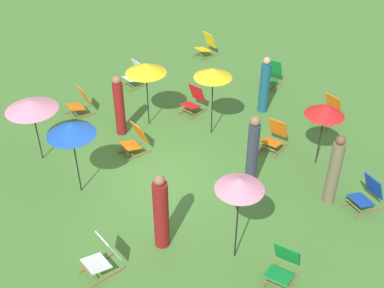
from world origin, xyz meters
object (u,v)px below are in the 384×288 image
(deckchair_1, at_px, (194,100))
(umbrella_2, at_px, (325,110))
(deckchair_7, at_px, (275,136))
(umbrella_1, at_px, (71,129))
(deckchair_4, at_px, (329,111))
(deckchair_9, at_px, (206,46))
(deckchair_10, at_px, (135,140))
(umbrella_5, at_px, (240,184))
(person_4, at_px, (161,213))
(deckchair_13, at_px, (272,74))
(umbrella_3, at_px, (146,68))
(deckchair_11, at_px, (80,102))
(person_2, at_px, (119,106))
(deckchair_12, at_px, (283,266))
(deckchair_3, at_px, (103,256))
(person_0, at_px, (253,152))
(deckchair_2, at_px, (136,75))
(person_1, at_px, (265,86))
(deckchair_5, at_px, (367,194))
(umbrella_0, at_px, (31,105))
(person_3, at_px, (334,171))
(umbrella_4, at_px, (213,73))

(deckchair_1, height_order, umbrella_2, umbrella_2)
(deckchair_7, xyz_separation_m, umbrella_1, (-1.98, -4.67, 1.37))
(deckchair_4, xyz_separation_m, deckchair_9, (-5.55, 0.56, 0.00))
(deckchair_7, xyz_separation_m, deckchair_10, (-2.33, -2.78, 0.00))
(umbrella_5, xyz_separation_m, person_4, (-1.25, -0.85, -1.02))
(deckchair_13, height_order, umbrella_3, umbrella_3)
(umbrella_3, distance_m, umbrella_5, 5.34)
(deckchair_7, xyz_separation_m, deckchair_11, (-4.94, -2.77, 0.00))
(deckchair_4, height_order, person_2, person_2)
(umbrella_2, xyz_separation_m, umbrella_3, (-4.30, -1.96, 0.17))
(deckchair_4, xyz_separation_m, deckchair_12, (2.63, -5.38, 0.00))
(deckchair_3, bearing_deg, deckchair_12, 46.53)
(deckchair_3, bearing_deg, deckchair_7, 97.06)
(umbrella_3, bearing_deg, deckchair_11, -148.27)
(person_0, relative_size, person_4, 1.04)
(deckchair_2, xyz_separation_m, deckchair_10, (2.91, -2.24, 0.00))
(deckchair_10, relative_size, person_1, 0.48)
(deckchair_13, distance_m, umbrella_5, 7.59)
(deckchair_10, height_order, deckchair_11, same)
(deckchair_12, distance_m, person_0, 2.93)
(umbrella_1, relative_size, umbrella_2, 1.10)
(deckchair_1, height_order, deckchair_7, same)
(deckchair_5, bearing_deg, deckchair_2, -163.22)
(umbrella_0, distance_m, umbrella_2, 6.99)
(person_1, bearing_deg, deckchair_2, -80.74)
(deckchair_2, relative_size, deckchair_11, 1.00)
(umbrella_3, xyz_separation_m, person_3, (5.35, 0.96, -0.87))
(deckchair_5, xyz_separation_m, person_4, (-2.24, -4.06, 0.49))
(deckchair_5, distance_m, deckchair_9, 8.69)
(deckchair_5, relative_size, person_2, 0.49)
(deckchair_9, relative_size, person_1, 0.48)
(deckchair_4, xyz_separation_m, person_1, (-1.67, -0.88, 0.45))
(deckchair_5, distance_m, umbrella_5, 3.68)
(deckchair_5, xyz_separation_m, person_3, (-0.67, -0.43, 0.50))
(deckchair_9, distance_m, deckchair_11, 5.47)
(deckchair_4, bearing_deg, umbrella_4, -118.50)
(deckchair_12, xyz_separation_m, umbrella_0, (-6.61, -1.45, 1.21))
(umbrella_3, distance_m, person_3, 5.50)
(deckchair_1, height_order, umbrella_5, umbrella_5)
(deckchair_9, bearing_deg, person_2, -65.55)
(deckchair_9, bearing_deg, deckchair_1, -46.27)
(deckchair_4, height_order, umbrella_5, umbrella_5)
(deckchair_3, distance_m, person_0, 4.09)
(deckchair_2, bearing_deg, person_4, -29.76)
(deckchair_2, distance_m, person_2, 2.83)
(deckchair_3, xyz_separation_m, deckchair_10, (-2.69, 2.83, 0.00))
(deckchair_1, distance_m, deckchair_13, 3.00)
(deckchair_7, height_order, deckchair_11, same)
(umbrella_2, bearing_deg, deckchair_13, 145.18)
(deckchair_3, xyz_separation_m, deckchair_13, (-2.65, 8.28, 0.00))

